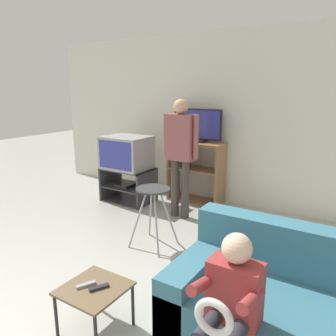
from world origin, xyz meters
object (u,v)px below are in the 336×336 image
(person_standing_adult, at_px, (180,147))
(tv_stand, at_px, (128,185))
(remote_control_black, at_px, (99,288))
(couch, at_px, (292,319))
(folding_stool, at_px, (153,198))
(television_flat, at_px, (197,126))
(television_main, at_px, (127,152))
(snack_table, at_px, (94,292))
(person_seated_child, at_px, (228,306))
(remote_control_white, at_px, (86,285))
(media_shelf, at_px, (196,171))

(person_standing_adult, bearing_deg, tv_stand, 171.85)
(remote_control_black, relative_size, couch, 0.09)
(person_standing_adult, bearing_deg, couch, -43.48)
(folding_stool, bearing_deg, television_flat, 100.42)
(person_standing_adult, bearing_deg, television_flat, 99.43)
(television_main, relative_size, snack_table, 1.60)
(couch, bearing_deg, person_seated_child, -117.70)
(folding_stool, xyz_separation_m, couch, (1.69, -0.86, -0.27))
(remote_control_white, distance_m, person_seated_child, 1.10)
(tv_stand, distance_m, television_flat, 1.43)
(television_flat, distance_m, folding_stool, 1.78)
(remote_control_white, bearing_deg, snack_table, 45.16)
(snack_table, bearing_deg, person_seated_child, 0.60)
(television_flat, bearing_deg, folding_stool, -79.58)
(television_main, xyz_separation_m, person_seated_child, (2.69, -2.43, -0.18))
(folding_stool, bearing_deg, television_main, 139.15)
(tv_stand, height_order, television_flat, television_flat)
(remote_control_black, xyz_separation_m, person_standing_adult, (-0.64, 2.27, 0.62))
(television_main, bearing_deg, television_flat, 30.36)
(person_seated_child, bearing_deg, snack_table, -179.40)
(remote_control_black, height_order, remote_control_white, same)
(remote_control_white, bearing_deg, remote_control_black, 40.67)
(tv_stand, height_order, couch, couch)
(television_flat, distance_m, person_standing_adult, 0.76)
(snack_table, bearing_deg, television_main, 124.38)
(snack_table, xyz_separation_m, remote_control_white, (-0.06, -0.02, 0.05))
(folding_stool, xyz_separation_m, person_seated_child, (1.44, -1.35, 0.03))
(folding_stool, relative_size, person_seated_child, 0.69)
(television_flat, height_order, remote_control_black, television_flat)
(tv_stand, height_order, remote_control_black, tv_stand)
(media_shelf, height_order, snack_table, media_shelf)
(television_flat, distance_m, snack_table, 3.20)
(remote_control_black, relative_size, person_seated_child, 0.14)
(remote_control_white, xyz_separation_m, person_standing_adult, (-0.54, 2.30, 0.62))
(tv_stand, height_order, media_shelf, media_shelf)
(remote_control_black, bearing_deg, person_seated_child, 29.63)
(remote_control_white, bearing_deg, television_main, 150.07)
(media_shelf, height_order, folding_stool, media_shelf)
(remote_control_black, distance_m, person_seated_child, 1.00)
(folding_stool, distance_m, remote_control_black, 1.44)
(remote_control_black, bearing_deg, media_shelf, 133.73)
(tv_stand, xyz_separation_m, person_standing_adult, (1.04, -0.15, 0.73))
(television_main, bearing_deg, couch, -33.40)
(television_flat, xyz_separation_m, remote_control_white, (0.66, -3.02, -0.83))
(tv_stand, distance_m, person_seated_child, 3.61)
(television_flat, distance_m, person_seated_child, 3.51)
(media_shelf, xyz_separation_m, person_seated_child, (1.73, -2.96, 0.11))
(media_shelf, bearing_deg, couch, -51.15)
(television_main, bearing_deg, person_seated_child, -42.13)
(remote_control_white, bearing_deg, person_seated_child, 28.49)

